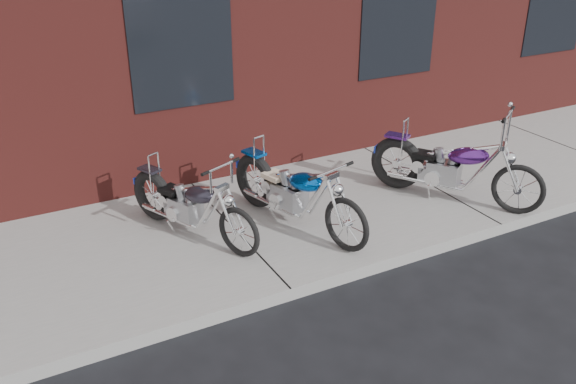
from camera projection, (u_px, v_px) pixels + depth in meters
ground at (291, 301)px, 6.40m from camera, size 120.00×120.00×0.00m
sidewalk at (234, 233)px, 7.56m from camera, size 22.00×3.00×0.15m
chopper_purple at (451, 170)px, 8.10m from camera, size 1.36×2.03×1.31m
chopper_blue at (294, 195)px, 7.44m from camera, size 0.79×2.22×0.99m
chopper_third at (190, 207)px, 7.22m from camera, size 0.93×1.94×1.05m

